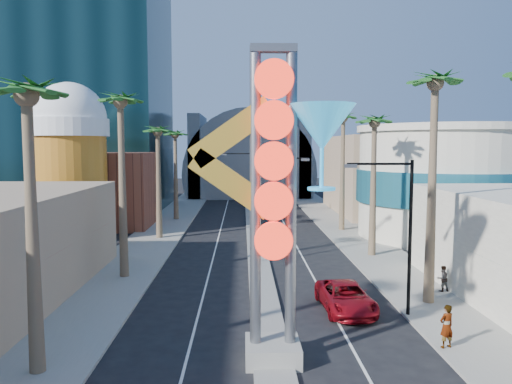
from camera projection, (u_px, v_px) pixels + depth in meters
name	position (u px, v px, depth m)	size (l,w,h in m)	color
sidewalk_west	(163.00, 229.00, 51.77)	(5.00, 100.00, 0.15)	gray
sidewalk_east	(344.00, 229.00, 52.30)	(5.00, 100.00, 0.15)	gray
median	(253.00, 225.00, 55.02)	(1.60, 84.00, 0.15)	gray
hotel_tower	(85.00, 23.00, 66.09)	(20.00, 20.00, 50.00)	black
brick_filler_west	(106.00, 189.00, 54.22)	(10.00, 10.00, 8.00)	brown
filler_east	(374.00, 175.00, 64.97)	(10.00, 20.00, 10.00)	tan
beer_mug	(71.00, 155.00, 45.88)	(7.00, 7.00, 14.50)	#AD7617
turquoise_building	(445.00, 183.00, 47.08)	(16.60, 16.60, 10.60)	beige
canopy	(249.00, 171.00, 88.48)	(22.00, 16.00, 22.00)	slate
neon_sign	(294.00, 181.00, 19.51)	(6.53, 2.60, 12.55)	gray
streetlight_0	(266.00, 198.00, 36.68)	(3.79, 0.25, 8.00)	black
streetlight_1	(248.00, 178.00, 60.54)	(3.79, 0.25, 8.00)	black
streetlight_2	(401.00, 223.00, 24.91)	(3.45, 0.25, 8.00)	black
palm_0	(27.00, 111.00, 18.04)	(2.40, 2.40, 11.70)	brown
palm_1	(121.00, 113.00, 31.90)	(2.40, 2.40, 12.70)	brown
palm_2	(158.00, 138.00, 45.95)	(2.40, 2.40, 11.20)	brown
palm_3	(175.00, 139.00, 57.90)	(2.40, 2.40, 11.20)	brown
palm_5	(435.00, 97.00, 26.38)	(2.40, 2.40, 13.20)	brown
palm_6	(374.00, 130.00, 38.45)	(2.40, 2.40, 11.70)	brown
palm_7	(343.00, 125.00, 50.31)	(2.40, 2.40, 12.70)	brown
red_pickup	(346.00, 297.00, 26.26)	(2.44, 5.30, 1.47)	maroon
pedestrian_a	(446.00, 326.00, 21.07)	(0.68, 0.45, 1.87)	gray
pedestrian_b	(443.00, 278.00, 29.34)	(0.74, 0.58, 1.52)	gray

